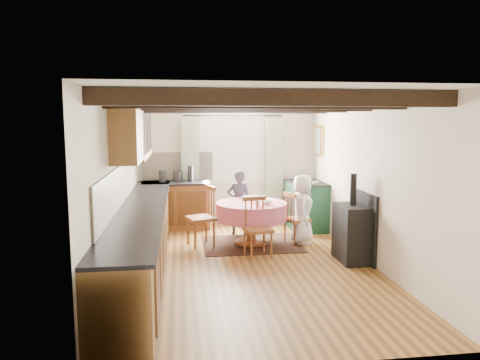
{
  "coord_description": "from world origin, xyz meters",
  "views": [
    {
      "loc": [
        -0.95,
        -6.25,
        2.09
      ],
      "look_at": [
        0.0,
        0.8,
        1.15
      ],
      "focal_mm": 33.46,
      "sensor_mm": 36.0,
      "label": 1
    }
  ],
  "objects": [
    {
      "name": "wall_left",
      "position": [
        -1.8,
        0.0,
        1.2
      ],
      "size": [
        0.0,
        5.5,
        2.4
      ],
      "primitive_type": "cube",
      "color": "silver",
      "rests_on": "ground"
    },
    {
      "name": "canister_wide",
      "position": [
        -1.0,
        2.46,
        1.02
      ],
      "size": [
        0.19,
        0.19,
        0.21
      ],
      "primitive_type": "cylinder",
      "color": "#262628",
      "rests_on": "worktop_back"
    },
    {
      "name": "wall_cabinet_solid",
      "position": [
        -1.63,
        -0.3,
        1.9
      ],
      "size": [
        0.34,
        0.9,
        0.7
      ],
      "primitive_type": "cube",
      "color": "brown",
      "rests_on": "wall_left"
    },
    {
      "name": "wall_picture",
      "position": [
        1.77,
        2.3,
        1.7
      ],
      "size": [
        0.04,
        0.5,
        0.6
      ],
      "primitive_type": "cube",
      "color": "gold",
      "rests_on": "wall_right"
    },
    {
      "name": "beam_e",
      "position": [
        0.0,
        2.0,
        2.31
      ],
      "size": [
        3.6,
        0.16,
        0.16
      ],
      "primitive_type": "cube",
      "color": "black",
      "rests_on": "ceiling"
    },
    {
      "name": "wall_cabinet_glass",
      "position": [
        -1.63,
        1.2,
        1.95
      ],
      "size": [
        0.34,
        1.8,
        0.9
      ],
      "primitive_type": "cube",
      "color": "brown",
      "rests_on": "wall_left"
    },
    {
      "name": "child_right",
      "position": [
        1.1,
        1.03,
        0.6
      ],
      "size": [
        0.5,
        0.65,
        1.19
      ],
      "primitive_type": "imported",
      "rotation": [
        0.0,
        0.0,
        1.34
      ],
      "color": "white",
      "rests_on": "floor"
    },
    {
      "name": "beam_b",
      "position": [
        0.0,
        -1.0,
        2.31
      ],
      "size": [
        3.6,
        0.16,
        0.16
      ],
      "primitive_type": "cube",
      "color": "black",
      "rests_on": "ceiling"
    },
    {
      "name": "base_cabinet_back",
      "position": [
        -1.05,
        2.45,
        0.44
      ],
      "size": [
        1.3,
        0.6,
        0.88
      ],
      "primitive_type": "cube",
      "color": "brown",
      "rests_on": "floor"
    },
    {
      "name": "chair_near",
      "position": [
        0.22,
        0.36,
        0.47
      ],
      "size": [
        0.47,
        0.49,
        0.93
      ],
      "primitive_type": null,
      "rotation": [
        0.0,
        0.0,
        0.2
      ],
      "color": "#905B33",
      "rests_on": "floor"
    },
    {
      "name": "curtain_right",
      "position": [
        0.95,
        2.65,
        1.1
      ],
      "size": [
        0.35,
        0.1,
        2.1
      ],
      "primitive_type": "cube",
      "color": "#ADB887",
      "rests_on": "wall_back"
    },
    {
      "name": "ceiling",
      "position": [
        0.0,
        0.0,
        2.4
      ],
      "size": [
        3.6,
        5.5,
        0.0
      ],
      "primitive_type": "cube",
      "color": "white",
      "rests_on": "ground"
    },
    {
      "name": "wall_plate",
      "position": [
        1.05,
        2.72,
        1.7
      ],
      "size": [
        0.3,
        0.02,
        0.3
      ],
      "primitive_type": "cylinder",
      "rotation": [
        1.57,
        0.0,
        0.0
      ],
      "color": "silver",
      "rests_on": "wall_back"
    },
    {
      "name": "worktop_back",
      "position": [
        -1.05,
        2.43,
        0.9
      ],
      "size": [
        1.3,
        0.64,
        0.04
      ],
      "primitive_type": "cube",
      "color": "black",
      "rests_on": "base_cabinet_back"
    },
    {
      "name": "aga_range",
      "position": [
        1.47,
        2.08,
        0.47
      ],
      "size": [
        0.66,
        1.02,
        0.94
      ],
      "primitive_type": null,
      "color": "#123A24",
      "rests_on": "floor"
    },
    {
      "name": "base_cabinet_left",
      "position": [
        -1.5,
        0.0,
        0.44
      ],
      "size": [
        0.6,
        5.3,
        0.88
      ],
      "primitive_type": "cube",
      "color": "brown",
      "rests_on": "floor"
    },
    {
      "name": "curtain_left",
      "position": [
        -0.75,
        2.65,
        1.1
      ],
      "size": [
        0.35,
        0.1,
        2.1
      ],
      "primitive_type": "cube",
      "color": "#ADB887",
      "rests_on": "wall_back"
    },
    {
      "name": "wall_back",
      "position": [
        0.0,
        2.75,
        1.2
      ],
      "size": [
        3.6,
        0.0,
        2.4
      ],
      "primitive_type": "cube",
      "color": "silver",
      "rests_on": "ground"
    },
    {
      "name": "floor",
      "position": [
        0.0,
        0.0,
        0.0
      ],
      "size": [
        3.6,
        5.5,
        0.0
      ],
      "primitive_type": "cube",
      "color": "#A3692A",
      "rests_on": "ground"
    },
    {
      "name": "beam_d",
      "position": [
        0.0,
        1.0,
        2.31
      ],
      "size": [
        3.6,
        0.16,
        0.16
      ],
      "primitive_type": "cube",
      "color": "black",
      "rests_on": "ceiling"
    },
    {
      "name": "dining_table",
      "position": [
        0.23,
        1.08,
        0.36
      ],
      "size": [
        1.2,
        1.2,
        0.72
      ],
      "primitive_type": null,
      "color": "#D34E7C",
      "rests_on": "floor"
    },
    {
      "name": "splash_back",
      "position": [
        -1.0,
        2.73,
        1.2
      ],
      "size": [
        1.4,
        0.02,
        0.55
      ],
      "primitive_type": "cube",
      "color": "beige",
      "rests_on": "wall_back"
    },
    {
      "name": "child_far",
      "position": [
        0.11,
        1.81,
        0.6
      ],
      "size": [
        0.46,
        0.32,
        1.2
      ],
      "primitive_type": "imported",
      "rotation": [
        0.0,
        0.0,
        3.06
      ],
      "color": "#353848",
      "rests_on": "floor"
    },
    {
      "name": "chair_right",
      "position": [
        1.03,
        1.09,
        0.44
      ],
      "size": [
        0.5,
        0.49,
        0.89
      ],
      "primitive_type": null,
      "rotation": [
        0.0,
        0.0,
        1.9
      ],
      "color": "#905B33",
      "rests_on": "floor"
    },
    {
      "name": "window_pane",
      "position": [
        0.1,
        2.74,
        1.6
      ],
      "size": [
        1.2,
        0.01,
        1.4
      ],
      "primitive_type": "cube",
      "color": "white",
      "rests_on": "wall_back"
    },
    {
      "name": "worktop_left",
      "position": [
        -1.48,
        0.0,
        0.9
      ],
      "size": [
        0.64,
        5.3,
        0.04
      ],
      "primitive_type": "cube",
      "color": "black",
      "rests_on": "base_cabinet_left"
    },
    {
      "name": "cast_iron_stove",
      "position": [
        1.58,
        -0.01,
        0.66
      ],
      "size": [
        0.4,
        0.66,
        1.32
      ],
      "primitive_type": null,
      "color": "black",
      "rests_on": "floor"
    },
    {
      "name": "wall_front",
      "position": [
        0.0,
        -2.75,
        1.2
      ],
      "size": [
        3.6,
        0.0,
        2.4
      ],
      "primitive_type": "cube",
      "color": "silver",
      "rests_on": "ground"
    },
    {
      "name": "beam_c",
      "position": [
        0.0,
        0.0,
        2.31
      ],
      "size": [
        3.6,
        0.16,
        0.16
      ],
      "primitive_type": "cube",
      "color": "black",
      "rests_on": "ceiling"
    },
    {
      "name": "rug",
      "position": [
        0.23,
        1.08,
        0.01
      ],
      "size": [
        1.63,
        1.27,
        0.01
      ],
      "primitive_type": "cube",
      "color": "black",
      "rests_on": "floor"
    },
    {
      "name": "curtain_rod",
      "position": [
        0.1,
        2.65,
        2.2
      ],
      "size": [
        2.0,
        0.03,
        0.03
      ],
      "primitive_type": "cylinder",
      "rotation": [
        0.0,
        1.57,
        0.0
      ],
      "color": "black",
      "rests_on": "wall_back"
    },
    {
      "name": "beam_a",
      "position": [
        0.0,
        -2.0,
        2.31
      ],
      "size": [
        3.6,
        0.16,
        0.16
      ],
      "primitive_type": "cube",
      "color": "black",
      "rests_on": "ceiling"
    },
    {
      "name": "bowl_a",
      "position": [
        0.25,
        1.4,
        0.75
      ],
      "size": [
        0.31,
        0.31,
        0.06
      ],
      "primitive_type": "imported",
      "rotation": [
        0.0,
        0.0,
        4.31
      ],
      "color": "silver",
      "rests_on": "dining_table"
    },
    {
      "name": "chair_left",
      "position": [
        -0.63,
        1.12,
        0.51
      ],
      "size": [
        0.57,
        0.56,
        1.02
      ],
      "primitive_type": null,
      "rotation": [
        0.0,
        0.0,
        -1.25
      ],
      "color": "#905B33",
      "rests_on": "floor"
    },
    {
      "name": "bowl_b",
      "position": [
        0.45,
        0.9,
        0.75
      ],
      "size": [
        0.24,
        0.24,
        0.06
      ],
      "primitive_type": "imported",
      "rotation": [
        0.0,
        0.0,
        2.59
      ],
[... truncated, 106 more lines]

